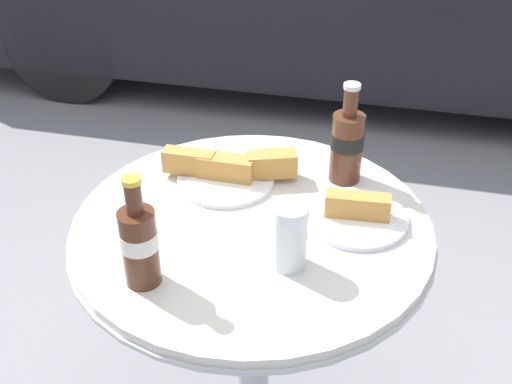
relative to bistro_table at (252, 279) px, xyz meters
name	(u,v)px	position (x,y,z in m)	size (l,w,h in m)	color
bistro_table	(252,279)	(0.00, 0.00, 0.00)	(0.76, 0.76, 0.74)	#B7B7BC
cola_bottle_left	(347,143)	(0.17, 0.21, 0.25)	(0.07, 0.07, 0.23)	#4C2819
cola_bottle_right	(139,243)	(-0.15, -0.22, 0.25)	(0.07, 0.07, 0.22)	#4C2819
drinking_glass	(289,239)	(0.10, -0.11, 0.22)	(0.07, 0.07, 0.13)	silver
lunch_plate_near	(229,171)	(-0.09, 0.14, 0.18)	(0.31, 0.22, 0.07)	white
lunch_plate_far	(357,214)	(0.21, 0.05, 0.17)	(0.21, 0.21, 0.06)	white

